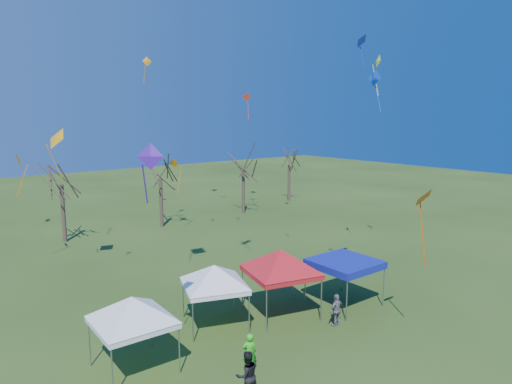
% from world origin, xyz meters
% --- Properties ---
extents(ground, '(140.00, 140.00, 0.00)m').
position_xyz_m(ground, '(0.00, 0.00, 0.00)').
color(ground, '#274215').
rests_on(ground, ground).
extents(tree_2, '(3.71, 3.71, 8.18)m').
position_xyz_m(tree_2, '(-2.37, 24.38, 6.29)').
color(tree_2, '#3D2D21').
rests_on(tree_2, ground).
extents(tree_3, '(3.59, 3.59, 7.91)m').
position_xyz_m(tree_3, '(6.03, 24.04, 6.08)').
color(tree_3, '#3D2D21').
rests_on(tree_3, ground).
extents(tree_4, '(3.58, 3.58, 7.89)m').
position_xyz_m(tree_4, '(15.36, 24.00, 6.06)').
color(tree_4, '#3D2D21').
rests_on(tree_4, ground).
extents(tree_5, '(3.39, 3.39, 7.46)m').
position_xyz_m(tree_5, '(23.72, 26.07, 5.73)').
color(tree_5, '#3D2D21').
rests_on(tree_5, ground).
extents(tent_white_west, '(4.00, 4.00, 3.53)m').
position_xyz_m(tent_white_west, '(-5.98, 3.29, 2.85)').
color(tent_white_west, gray).
rests_on(tent_white_west, ground).
extents(tent_white_mid, '(3.71, 3.71, 3.50)m').
position_xyz_m(tent_white_mid, '(-1.32, 4.50, 2.82)').
color(tent_white_mid, gray).
rests_on(tent_white_mid, ground).
extents(tent_red, '(4.32, 4.32, 3.95)m').
position_xyz_m(tent_red, '(1.95, 3.42, 3.18)').
color(tent_red, gray).
rests_on(tent_red, ground).
extents(tent_blue, '(3.19, 3.19, 2.45)m').
position_xyz_m(tent_blue, '(5.42, 2.23, 2.25)').
color(tent_blue, gray).
rests_on(tent_blue, ground).
extents(person_green, '(0.68, 0.57, 1.60)m').
position_xyz_m(person_green, '(-2.54, 0.28, 0.80)').
color(person_green, green).
rests_on(person_green, ground).
extents(person_dark, '(1.00, 0.86, 1.78)m').
position_xyz_m(person_dark, '(-3.65, -1.00, 0.89)').
color(person_dark, black).
rests_on(person_dark, ground).
extents(person_grey, '(0.96, 0.45, 1.60)m').
position_xyz_m(person_grey, '(3.17, 0.78, 0.80)').
color(person_grey, slate).
rests_on(person_grey, ground).
extents(kite_11, '(1.24, 1.63, 3.14)m').
position_xyz_m(kite_11, '(-4.90, 15.73, 8.65)').
color(kite_11, orange).
rests_on(kite_11, ground).
extents(kite_5, '(1.16, 0.87, 3.47)m').
position_xyz_m(kite_5, '(4.56, -2.53, 6.53)').
color(kite_5, '#FB550D').
rests_on(kite_5, ground).
extents(kite_12, '(0.84, 0.58, 2.56)m').
position_xyz_m(kite_12, '(14.95, 22.90, 11.69)').
color(kite_12, red).
rests_on(kite_12, ground).
extents(kite_13, '(0.83, 1.15, 2.92)m').
position_xyz_m(kite_13, '(-6.24, 19.33, 7.13)').
color(kite_13, orange).
rests_on(kite_13, ground).
extents(kite_19, '(0.77, 0.54, 2.05)m').
position_xyz_m(kite_19, '(3.77, 21.16, 14.10)').
color(kite_19, '#F79C0D').
rests_on(kite_19, ground).
extents(kite_17, '(0.65, 0.82, 2.51)m').
position_xyz_m(kite_17, '(11.64, 5.30, 13.26)').
color(kite_17, '#DEEF19').
rests_on(kite_17, ground).
extents(kite_25, '(0.82, 0.62, 1.64)m').
position_xyz_m(kite_25, '(5.65, 1.87, 13.52)').
color(kite_25, '#1433D6').
rests_on(kite_25, ground).
extents(kite_22, '(1.08, 1.12, 3.01)m').
position_xyz_m(kite_22, '(6.13, 21.50, 5.89)').
color(kite_22, orange).
rests_on(kite_22, ground).
extents(kite_27, '(0.90, 0.58, 2.20)m').
position_xyz_m(kite_27, '(7.35, 2.26, 11.85)').
color(kite_27, blue).
rests_on(kite_27, ground).
extents(kite_1, '(0.83, 0.76, 2.10)m').
position_xyz_m(kite_1, '(-5.92, 1.35, 8.59)').
color(kite_1, '#4917A1').
rests_on(kite_1, ground).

